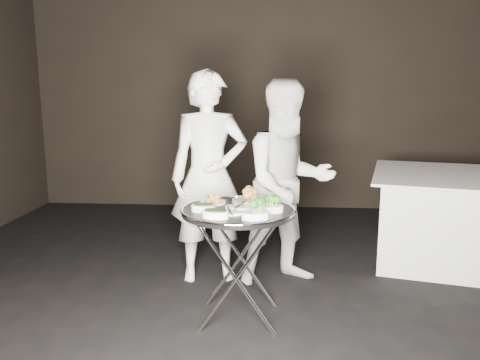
# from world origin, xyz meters

# --- Properties ---
(floor) EXTENTS (6.00, 7.00, 0.05)m
(floor) POSITION_xyz_m (0.00, 0.00, -0.03)
(floor) COLOR black
(floor) RESTS_ON ground
(wall_back) EXTENTS (6.00, 0.05, 3.00)m
(wall_back) POSITION_xyz_m (0.00, 3.52, 1.50)
(wall_back) COLOR black
(wall_back) RESTS_ON floor
(tray_stand) EXTENTS (0.52, 0.44, 0.76)m
(tray_stand) POSITION_xyz_m (-0.07, 0.27, 0.43)
(tray_stand) COLOR silver
(tray_stand) RESTS_ON floor
(serving_tray) EXTENTS (0.76, 0.76, 0.04)m
(serving_tray) POSITION_xyz_m (-0.07, 0.27, 0.77)
(serving_tray) COLOR black
(serving_tray) RESTS_ON tray_stand
(potato_plate_a) EXTENTS (0.18, 0.18, 0.07)m
(potato_plate_a) POSITION_xyz_m (-0.26, 0.42, 0.81)
(potato_plate_a) COLOR beige
(potato_plate_a) RESTS_ON serving_tray
(potato_plate_b) EXTENTS (0.22, 0.22, 0.08)m
(potato_plate_b) POSITION_xyz_m (-0.02, 0.48, 0.82)
(potato_plate_b) COLOR beige
(potato_plate_b) RESTS_ON serving_tray
(greens_bowl) EXTENTS (0.13, 0.13, 0.07)m
(greens_bowl) POSITION_xyz_m (0.15, 0.41, 0.82)
(greens_bowl) COLOR white
(greens_bowl) RESTS_ON serving_tray
(asparagus_plate_a) EXTENTS (0.22, 0.15, 0.04)m
(asparagus_plate_a) POSITION_xyz_m (-0.07, 0.27, 0.80)
(asparagus_plate_a) COLOR white
(asparagus_plate_a) RESTS_ON serving_tray
(asparagus_plate_b) EXTENTS (0.18, 0.13, 0.03)m
(asparagus_plate_b) POSITION_xyz_m (-0.12, 0.13, 0.80)
(asparagus_plate_b) COLOR white
(asparagus_plate_b) RESTS_ON serving_tray
(spinach_bowl_a) EXTENTS (0.16, 0.11, 0.06)m
(spinach_bowl_a) POSITION_xyz_m (-0.29, 0.21, 0.81)
(spinach_bowl_a) COLOR white
(spinach_bowl_a) RESTS_ON serving_tray
(spinach_bowl_b) EXTENTS (0.19, 0.15, 0.07)m
(spinach_bowl_b) POSITION_xyz_m (-0.20, 0.05, 0.81)
(spinach_bowl_b) COLOR white
(spinach_bowl_b) RESTS_ON serving_tray
(broccoli_bowl_a) EXTENTS (0.17, 0.13, 0.07)m
(broccoli_bowl_a) POSITION_xyz_m (0.14, 0.22, 0.81)
(broccoli_bowl_a) COLOR white
(broccoli_bowl_a) RESTS_ON serving_tray
(broccoli_bowl_b) EXTENTS (0.19, 0.15, 0.07)m
(broccoli_bowl_b) POSITION_xyz_m (0.05, 0.04, 0.81)
(broccoli_bowl_b) COLOR white
(broccoli_bowl_b) RESTS_ON serving_tray
(serving_utensils) EXTENTS (0.56, 0.42, 0.01)m
(serving_utensils) POSITION_xyz_m (-0.06, 0.34, 0.83)
(serving_utensils) COLOR silver
(serving_utensils) RESTS_ON serving_tray
(waiter_left) EXTENTS (0.70, 0.53, 1.72)m
(waiter_left) POSITION_xyz_m (-0.37, 1.01, 0.86)
(waiter_left) COLOR white
(waiter_left) RESTS_ON floor
(waiter_right) EXTENTS (0.97, 0.87, 1.64)m
(waiter_right) POSITION_xyz_m (0.28, 0.97, 0.82)
(waiter_right) COLOR white
(waiter_right) RESTS_ON floor
(dining_table) EXTENTS (1.42, 1.42, 0.81)m
(dining_table) POSITION_xyz_m (1.80, 1.58, 0.41)
(dining_table) COLOR white
(dining_table) RESTS_ON floor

